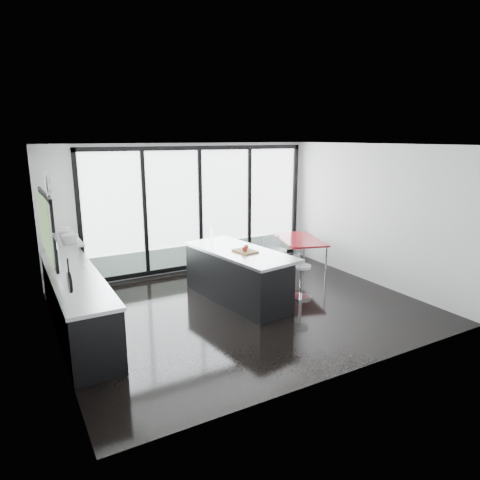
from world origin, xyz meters
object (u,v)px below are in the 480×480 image
bar_stool_far (276,269)px  red_table (299,255)px  bar_stool_near (301,281)px  island (237,275)px

bar_stool_far → red_table: bearing=29.2°
bar_stool_far → bar_stool_near: bearing=-82.0°
island → bar_stool_far: 1.03m
bar_stool_near → red_table: 1.57m
bar_stool_near → red_table: size_ratio=0.45×
red_table → bar_stool_near: bearing=-125.7°
bar_stool_near → red_table: bearing=32.7°
island → bar_stool_near: 1.21m
bar_stool_near → island: bearing=134.8°
island → bar_stool_far: island is taller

